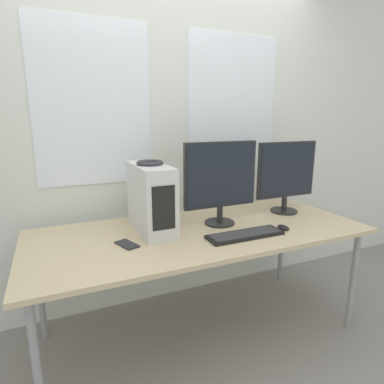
{
  "coord_description": "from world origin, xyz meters",
  "views": [
    {
      "loc": [
        -0.85,
        -1.32,
        1.47
      ],
      "look_at": [
        -0.06,
        0.46,
        1.01
      ],
      "focal_mm": 30.0,
      "sensor_mm": 36.0,
      "label": 1
    }
  ],
  "objects_px": {
    "keyboard": "(245,235)",
    "monitor_main": "(221,180)",
    "mouse": "(283,227)",
    "cell_phone": "(127,244)",
    "monitor_right_near": "(286,174)",
    "headphones": "(150,163)",
    "pc_tower": "(151,198)"
  },
  "relations": [
    {
      "from": "pc_tower",
      "to": "mouse",
      "type": "relative_size",
      "value": 5.25
    },
    {
      "from": "headphones",
      "to": "monitor_main",
      "type": "bearing_deg",
      "value": -7.85
    },
    {
      "from": "monitor_right_near",
      "to": "cell_phone",
      "type": "height_order",
      "value": "monitor_right_near"
    },
    {
      "from": "keyboard",
      "to": "monitor_main",
      "type": "bearing_deg",
      "value": 95.8
    },
    {
      "from": "monitor_right_near",
      "to": "keyboard",
      "type": "relative_size",
      "value": 1.1
    },
    {
      "from": "monitor_right_near",
      "to": "mouse",
      "type": "relative_size",
      "value": 5.71
    },
    {
      "from": "headphones",
      "to": "cell_phone",
      "type": "relative_size",
      "value": 0.98
    },
    {
      "from": "mouse",
      "to": "monitor_right_near",
      "type": "bearing_deg",
      "value": 49.98
    },
    {
      "from": "pc_tower",
      "to": "headphones",
      "type": "distance_m",
      "value": 0.23
    },
    {
      "from": "mouse",
      "to": "keyboard",
      "type": "bearing_deg",
      "value": -178.23
    },
    {
      "from": "cell_phone",
      "to": "mouse",
      "type": "bearing_deg",
      "value": -28.49
    },
    {
      "from": "keyboard",
      "to": "cell_phone",
      "type": "distance_m",
      "value": 0.71
    },
    {
      "from": "headphones",
      "to": "mouse",
      "type": "distance_m",
      "value": 0.96
    },
    {
      "from": "pc_tower",
      "to": "keyboard",
      "type": "height_order",
      "value": "pc_tower"
    },
    {
      "from": "mouse",
      "to": "cell_phone",
      "type": "height_order",
      "value": "mouse"
    },
    {
      "from": "monitor_right_near",
      "to": "headphones",
      "type": "bearing_deg",
      "value": 179.13
    },
    {
      "from": "pc_tower",
      "to": "cell_phone",
      "type": "distance_m",
      "value": 0.34
    },
    {
      "from": "monitor_main",
      "to": "monitor_right_near",
      "type": "xyz_separation_m",
      "value": [
        0.59,
        0.05,
        -0.01
      ]
    },
    {
      "from": "monitor_main",
      "to": "cell_phone",
      "type": "bearing_deg",
      "value": -169.94
    },
    {
      "from": "keyboard",
      "to": "cell_phone",
      "type": "relative_size",
      "value": 2.88
    },
    {
      "from": "pc_tower",
      "to": "mouse",
      "type": "height_order",
      "value": "pc_tower"
    },
    {
      "from": "keyboard",
      "to": "pc_tower",
      "type": "bearing_deg",
      "value": 145.59
    },
    {
      "from": "monitor_main",
      "to": "keyboard",
      "type": "xyz_separation_m",
      "value": [
        0.03,
        -0.27,
        -0.3
      ]
    },
    {
      "from": "monitor_main",
      "to": "monitor_right_near",
      "type": "relative_size",
      "value": 1.04
    },
    {
      "from": "pc_tower",
      "to": "keyboard",
      "type": "bearing_deg",
      "value": -34.41
    },
    {
      "from": "pc_tower",
      "to": "headphones",
      "type": "bearing_deg",
      "value": 90.0
    },
    {
      "from": "monitor_main",
      "to": "mouse",
      "type": "relative_size",
      "value": 5.94
    },
    {
      "from": "headphones",
      "to": "keyboard",
      "type": "distance_m",
      "value": 0.73
    },
    {
      "from": "cell_phone",
      "to": "pc_tower",
      "type": "bearing_deg",
      "value": 21.54
    },
    {
      "from": "headphones",
      "to": "monitor_main",
      "type": "relative_size",
      "value": 0.3
    },
    {
      "from": "monitor_right_near",
      "to": "cell_phone",
      "type": "relative_size",
      "value": 3.18
    },
    {
      "from": "headphones",
      "to": "monitor_right_near",
      "type": "distance_m",
      "value": 1.06
    }
  ]
}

